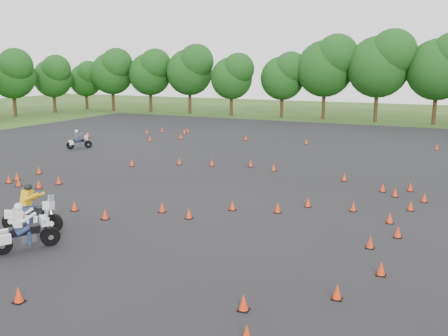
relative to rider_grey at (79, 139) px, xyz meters
name	(u,v)px	position (x,y,z in m)	size (l,w,h in m)	color
ground	(188,209)	(16.00, -11.32, -0.77)	(140.00, 140.00, 0.00)	#2D5119
asphalt_pad	(238,182)	(16.00, -5.32, -0.77)	(62.00, 62.00, 0.00)	black
treeline	(381,81)	(19.66, 24.69, 4.02)	(87.00, 32.28, 11.17)	#164112
traffic_cones	(230,176)	(15.33, -4.97, -0.54)	(35.86, 33.59, 0.45)	#F6320A
rider_grey	(79,139)	(0.00, 0.00, 0.00)	(1.99, 0.61, 1.53)	#43454B
rider_yellow	(30,209)	(11.84, -16.76, 0.21)	(2.53, 0.78, 1.95)	gold
rider_white	(25,226)	(13.13, -18.27, 0.15)	(2.36, 0.73, 1.82)	silver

